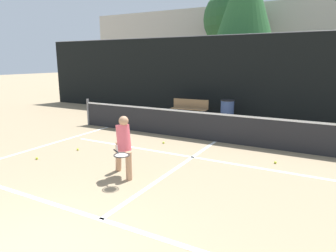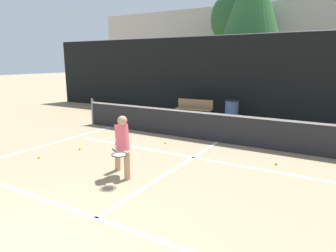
{
  "view_description": "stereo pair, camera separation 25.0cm",
  "coord_description": "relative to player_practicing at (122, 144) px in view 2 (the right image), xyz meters",
  "views": [
    {
      "loc": [
        3.16,
        -1.64,
        2.6
      ],
      "look_at": [
        -0.43,
        4.95,
        0.95
      ],
      "focal_mm": 32.0,
      "sensor_mm": 36.0,
      "label": 1
    },
    {
      "loc": [
        3.38,
        -1.52,
        2.6
      ],
      "look_at": [
        -0.43,
        4.95,
        0.95
      ],
      "focal_mm": 32.0,
      "sensor_mm": 36.0,
      "label": 2
    }
  ],
  "objects": [
    {
      "name": "court_baseline_near",
      "position": [
        0.83,
        -1.76,
        -0.76
      ],
      "size": [
        11.0,
        0.1,
        0.01
      ],
      "primitive_type": "cube",
      "color": "white",
      "rests_on": "ground"
    },
    {
      "name": "court_service_line",
      "position": [
        0.83,
        1.99,
        -0.76
      ],
      "size": [
        8.25,
        0.1,
        0.01
      ],
      "primitive_type": "cube",
      "color": "white",
      "rests_on": "ground"
    },
    {
      "name": "court_center_mark",
      "position": [
        0.83,
        1.04,
        -0.76
      ],
      "size": [
        0.1,
        5.59,
        0.01
      ],
      "primitive_type": "cube",
      "color": "white",
      "rests_on": "ground"
    },
    {
      "name": "court_sideline_left",
      "position": [
        -3.68,
        1.04,
        -0.76
      ],
      "size": [
        0.1,
        6.59,
        0.01
      ],
      "primitive_type": "cube",
      "color": "white",
      "rests_on": "ground"
    },
    {
      "name": "net",
      "position": [
        0.83,
        3.83,
        -0.25
      ],
      "size": [
        11.09,
        0.09,
        1.07
      ],
      "color": "slate",
      "rests_on": "ground"
    },
    {
      "name": "fence_back",
      "position": [
        0.83,
        8.2,
        1.1
      ],
      "size": [
        24.0,
        0.06,
        3.73
      ],
      "color": "black",
      "rests_on": "ground"
    },
    {
      "name": "player_practicing",
      "position": [
        0.0,
        0.0,
        0.0
      ],
      "size": [
        0.94,
        0.97,
        1.41
      ],
      "rotation": [
        0.0,
        0.0,
        -0.54
      ],
      "color": "tan",
      "rests_on": "ground"
    },
    {
      "name": "tennis_ball_scattered_1",
      "position": [
        -2.41,
        0.95,
        -0.73
      ],
      "size": [
        0.07,
        0.07,
        0.07
      ],
      "primitive_type": "sphere",
      "color": "#D1E033",
      "rests_on": "ground"
    },
    {
      "name": "tennis_ball_scattered_4",
      "position": [
        2.91,
        2.54,
        -0.73
      ],
      "size": [
        0.07,
        0.07,
        0.07
      ],
      "primitive_type": "sphere",
      "color": "#D1E033",
      "rests_on": "ground"
    },
    {
      "name": "tennis_ball_scattered_5",
      "position": [
        -2.76,
        -0.19,
        -0.73
      ],
      "size": [
        0.07,
        0.07,
        0.07
      ],
      "primitive_type": "sphere",
      "color": "#D1E033",
      "rests_on": "ground"
    },
    {
      "name": "tennis_ball_scattered_6",
      "position": [
        -0.55,
        2.81,
        -0.73
      ],
      "size": [
        0.07,
        0.07,
        0.07
      ],
      "primitive_type": "sphere",
      "color": "#D1E033",
      "rests_on": "ground"
    },
    {
      "name": "tennis_ball_scattered_8",
      "position": [
        -1.35,
        1.67,
        -0.73
      ],
      "size": [
        0.07,
        0.07,
        0.07
      ],
      "primitive_type": "sphere",
      "color": "#D1E033",
      "rests_on": "ground"
    },
    {
      "name": "courtside_bench",
      "position": [
        -1.62,
        7.16,
        -0.29
      ],
      "size": [
        1.71,
        0.5,
        0.86
      ],
      "rotation": [
        0.0,
        0.0,
        0.07
      ],
      "color": "olive",
      "rests_on": "ground"
    },
    {
      "name": "trash_bin",
      "position": [
        0.11,
        7.28,
        -0.29
      ],
      "size": [
        0.6,
        0.6,
        0.94
      ],
      "color": "#384C7F",
      "rests_on": "ground"
    },
    {
      "name": "parked_car",
      "position": [
        2.88,
        11.84,
        -0.11
      ],
      "size": [
        1.89,
        4.48,
        1.54
      ],
      "color": "black",
      "rests_on": "ground"
    },
    {
      "name": "tree_west",
      "position": [
        -2.99,
        17.77,
        4.85
      ],
      "size": [
        4.47,
        4.47,
        7.86
      ],
      "color": "brown",
      "rests_on": "ground"
    },
    {
      "name": "building_far",
      "position": [
        0.83,
        20.43,
        2.7
      ],
      "size": [
        36.0,
        2.4,
        6.92
      ],
      "primitive_type": "cube",
      "color": "#B2ADA3",
      "rests_on": "ground"
    }
  ]
}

